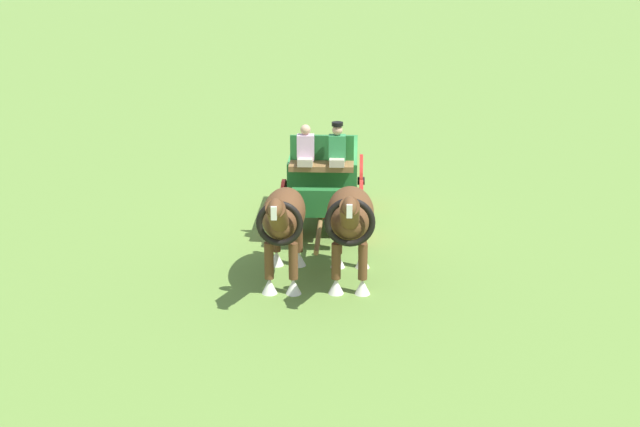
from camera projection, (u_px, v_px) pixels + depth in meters
The scene contains 4 objects.
ground_plane at pixel (324, 221), 20.85m from camera, with size 220.00×220.00×0.00m, color olive.
show_wagon at pixel (324, 173), 20.30m from camera, with size 5.89×2.06×2.78m.
draft_horse_near at pixel (350, 218), 16.82m from camera, with size 3.00×1.04×2.23m.
draft_horse_off at pixel (283, 218), 16.87m from camera, with size 3.14×0.98×2.20m.
Camera 1 is at (19.72, -0.36, 6.78)m, focal length 48.86 mm.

